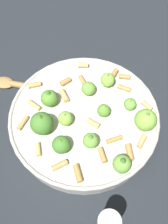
% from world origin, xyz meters
% --- Properties ---
extents(ground_plane, '(2.40, 2.40, 0.00)m').
position_xyz_m(ground_plane, '(0.00, 0.00, 0.00)').
color(ground_plane, '#23282D').
extents(cooking_pan, '(0.33, 0.33, 0.10)m').
position_xyz_m(cooking_pan, '(0.00, -0.00, 0.03)').
color(cooking_pan, beige).
rests_on(cooking_pan, ground).
extents(wooden_spoon, '(0.22, 0.10, 0.02)m').
position_xyz_m(wooden_spoon, '(-0.17, 0.01, 0.01)').
color(wooden_spoon, '#B2844C').
rests_on(wooden_spoon, ground).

